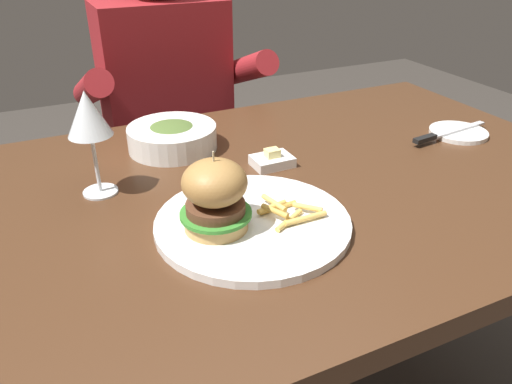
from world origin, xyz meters
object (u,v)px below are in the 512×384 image
at_px(wine_glass, 88,117).
at_px(diner_person, 170,140).
at_px(bread_plate, 458,133).
at_px(soup_bowl, 172,137).
at_px(main_plate, 253,223).
at_px(table_knife, 444,133).
at_px(burger_sandwich, 215,195).
at_px(butter_dish, 272,160).

xyz_separation_m(wine_glass, diner_person, (0.29, 0.59, -0.32)).
bearing_deg(wine_glass, bread_plate, -4.99).
distance_m(wine_glass, soup_bowl, 0.25).
bearing_deg(diner_person, main_plate, -96.62).
bearing_deg(table_knife, bread_plate, 6.83).
height_order(main_plate, burger_sandwich, burger_sandwich).
bearing_deg(main_plate, soup_bowl, 93.67).
relative_size(main_plate, butter_dish, 3.98).
bearing_deg(soup_bowl, table_knife, -20.39).
height_order(bread_plate, soup_bowl, soup_bowl).
bearing_deg(diner_person, soup_bowl, -104.32).
distance_m(main_plate, table_knife, 0.56).
relative_size(burger_sandwich, diner_person, 0.11).
distance_m(wine_glass, diner_person, 0.74).
distance_m(burger_sandwich, diner_person, 0.86).
xyz_separation_m(burger_sandwich, bread_plate, (0.65, 0.15, -0.07)).
bearing_deg(burger_sandwich, bread_plate, 12.89).
height_order(wine_glass, butter_dish, wine_glass).
relative_size(main_plate, wine_glass, 1.66).
bearing_deg(main_plate, butter_dish, 55.21).
xyz_separation_m(main_plate, butter_dish, (0.13, 0.19, 0.00)).
xyz_separation_m(bread_plate, soup_bowl, (-0.61, 0.20, 0.02)).
bearing_deg(bread_plate, main_plate, -165.58).
bearing_deg(soup_bowl, wine_glass, -142.84).
distance_m(soup_bowl, diner_person, 0.52).
bearing_deg(bread_plate, soup_bowl, 161.69).
height_order(main_plate, bread_plate, main_plate).
bearing_deg(main_plate, bread_plate, 14.42).
bearing_deg(soup_bowl, burger_sandwich, -96.16).
bearing_deg(bread_plate, butter_dish, 175.51).
distance_m(burger_sandwich, butter_dish, 0.27).
distance_m(main_plate, diner_person, 0.84).
xyz_separation_m(main_plate, table_knife, (0.54, 0.15, 0.01)).
relative_size(main_plate, table_knife, 1.38).
distance_m(butter_dish, soup_bowl, 0.23).
bearing_deg(bread_plate, wine_glass, 175.01).
distance_m(bread_plate, table_knife, 0.05).
bearing_deg(wine_glass, main_plate, -47.88).
relative_size(table_knife, butter_dish, 2.88).
xyz_separation_m(main_plate, bread_plate, (0.59, 0.15, -0.00)).
height_order(wine_glass, bread_plate, wine_glass).
height_order(burger_sandwich, butter_dish, burger_sandwich).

